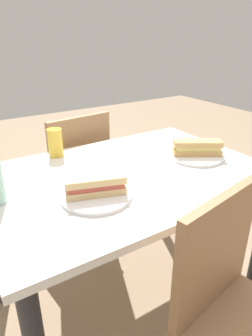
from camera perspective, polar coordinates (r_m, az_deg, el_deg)
The scene contains 12 objects.
ground_plane at distance 1.71m, azimuth 0.00°, elevation -23.44°, with size 8.00×8.00×0.00m, color #8C755B.
dining_table at distance 1.32m, azimuth 0.00°, elevation -5.13°, with size 1.18×0.81×0.73m.
chair_far at distance 1.86m, azimuth -9.76°, elevation -0.84°, with size 0.44×0.44×0.85m.
chair_near at distance 1.07m, azimuth 20.09°, elevation -24.29°, with size 0.46×0.46×0.85m.
plate_near at distance 1.09m, azimuth -5.65°, elevation -5.20°, with size 0.25×0.25×0.01m, color white.
baguette_sandwich_near at distance 1.07m, azimuth -5.74°, elevation -3.26°, with size 0.22×0.13×0.07m.
knife_near at distance 1.13m, azimuth -6.73°, elevation -3.39°, with size 0.17×0.09×0.01m.
plate_far at distance 1.46m, azimuth 13.08°, elevation 2.25°, with size 0.25×0.25×0.01m, color white.
baguette_sandwich_far at distance 1.45m, azimuth 13.24°, elevation 3.77°, with size 0.22×0.18×0.07m.
knife_far at distance 1.51m, azimuth 12.25°, elevation 3.42°, with size 0.17×0.09×0.01m.
beer_glass at distance 1.46m, azimuth -13.14°, elevation 4.65°, with size 0.07×0.07×0.13m, color gold.
paper_napkin at distance 1.31m, azimuth 0.58°, elevation 0.08°, with size 0.14×0.14×0.00m, color white.
Camera 1 is at (-0.62, -0.97, 1.27)m, focal length 32.47 mm.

